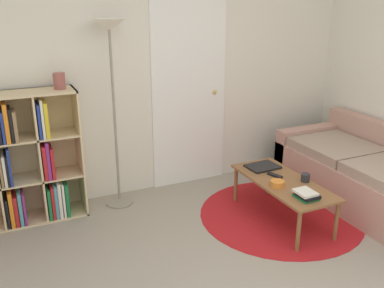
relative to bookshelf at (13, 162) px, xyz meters
name	(u,v)px	position (x,y,z in m)	size (l,w,h in m)	color
wall_back	(161,68)	(1.50, 0.21, 0.71)	(7.32, 0.11, 2.60)	silver
rug	(280,215)	(2.25, -0.92, -0.58)	(1.53, 1.53, 0.01)	#B2191E
bookshelf	(13,162)	(0.00, 0.00, 0.00)	(1.10, 0.34, 1.20)	beige
floor_lamp	(110,50)	(0.93, -0.04, 0.94)	(0.32, 0.32, 1.79)	gray
couch	(372,177)	(3.23, -1.07, -0.31)	(0.90, 1.89, 0.74)	tan
coffee_table	(283,185)	(2.21, -0.98, -0.23)	(0.47, 1.08, 0.39)	brown
laptop	(263,167)	(2.22, -0.63, -0.18)	(0.31, 0.24, 0.02)	black
bowl	(277,183)	(2.09, -1.05, -0.17)	(0.12, 0.12, 0.05)	orange
book_stack_on_table	(306,195)	(2.17, -1.35, -0.16)	(0.16, 0.19, 0.07)	#196B38
cup	(305,178)	(2.38, -1.07, -0.16)	(0.08, 0.08, 0.07)	#28282D
remote	(275,175)	(2.20, -0.86, -0.18)	(0.09, 0.16, 0.02)	black
vase_on_shelf	(59,81)	(0.46, 0.00, 0.69)	(0.10, 0.10, 0.14)	#934C47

